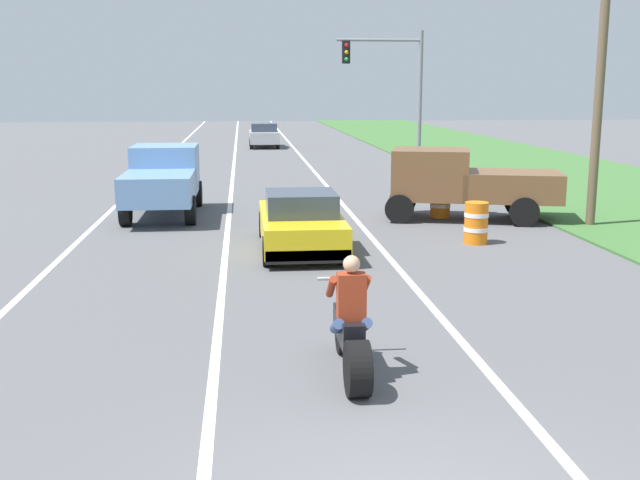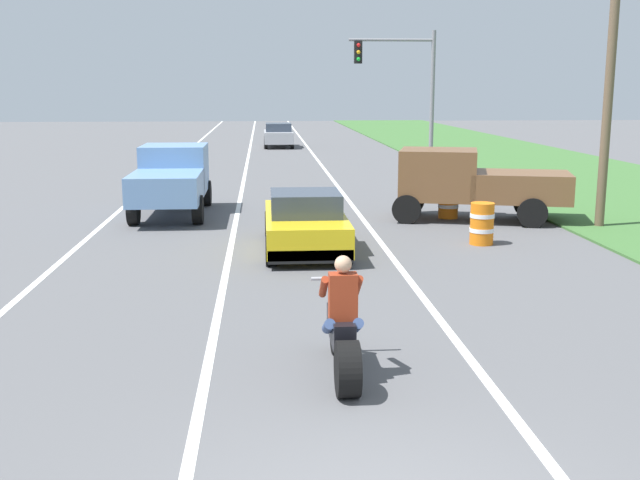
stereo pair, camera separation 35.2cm
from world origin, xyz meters
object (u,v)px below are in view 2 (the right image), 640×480
construction_barrel_mid (448,200)px  distant_car_far_ahead (278,135)px  sports_car_yellow (305,223)px  pickup_truck_left_lane_light_blue (172,177)px  traffic_light_mast_near (408,81)px  pickup_truck_right_shoulder_brown (472,181)px  motorcycle_with_rider (343,334)px  construction_barrel_nearest (482,223)px

construction_barrel_mid → distant_car_far_ahead: 27.10m
distant_car_far_ahead → sports_car_yellow: bearing=-90.1°
sports_car_yellow → distant_car_far_ahead: size_ratio=1.08×
pickup_truck_left_lane_light_blue → distant_car_far_ahead: pickup_truck_left_lane_light_blue is taller
traffic_light_mast_near → construction_barrel_mid: 11.39m
sports_car_yellow → traffic_light_mast_near: 16.13m
pickup_truck_right_shoulder_brown → motorcycle_with_rider: bearing=-112.6°
motorcycle_with_rider → sports_car_yellow: bearing=90.3°
motorcycle_with_rider → pickup_truck_left_lane_light_blue: bearing=105.5°
pickup_truck_left_lane_light_blue → distant_car_far_ahead: 25.89m
pickup_truck_right_shoulder_brown → construction_barrel_mid: bearing=143.2°
pickup_truck_left_lane_light_blue → pickup_truck_right_shoulder_brown: bearing=-10.2°
sports_car_yellow → pickup_truck_left_lane_light_blue: size_ratio=0.90×
distant_car_far_ahead → motorcycle_with_rider: bearing=-90.0°
traffic_light_mast_near → distant_car_far_ahead: bearing=107.7°
construction_barrel_nearest → distant_car_far_ahead: 30.81m
motorcycle_with_rider → construction_barrel_nearest: (4.20, 8.29, -0.09)m
pickup_truck_left_lane_light_blue → distant_car_far_ahead: bearing=81.9°
pickup_truck_right_shoulder_brown → traffic_light_mast_near: size_ratio=0.86×
construction_barrel_mid → distant_car_far_ahead: bearing=99.1°
traffic_light_mast_near → construction_barrel_nearest: (-0.89, -14.60, -3.43)m
construction_barrel_nearest → distant_car_far_ahead: bearing=97.8°
sports_car_yellow → construction_barrel_mid: sports_car_yellow is taller
pickup_truck_left_lane_light_blue → construction_barrel_nearest: (7.85, -4.89, -0.60)m
motorcycle_with_rider → construction_barrel_nearest: motorcycle_with_rider is taller
sports_car_yellow → pickup_truck_right_shoulder_brown: 6.14m
sports_car_yellow → construction_barrel_nearest: size_ratio=4.30×
motorcycle_with_rider → construction_barrel_mid: motorcycle_with_rider is taller
motorcycle_with_rider → construction_barrel_mid: bearing=70.4°
sports_car_yellow → construction_barrel_nearest: (4.24, 0.33, -0.13)m
pickup_truck_left_lane_light_blue → construction_barrel_mid: (7.96, -1.12, -0.60)m
traffic_light_mast_near → distant_car_far_ahead: (-5.08, 15.92, -3.16)m
motorcycle_with_rider → traffic_light_mast_near: (5.09, 22.89, 3.34)m
construction_barrel_nearest → construction_barrel_mid: bearing=88.4°
pickup_truck_left_lane_light_blue → distant_car_far_ahead: (3.66, 25.63, -0.33)m
traffic_light_mast_near → sports_car_yellow: bearing=-108.9°
sports_car_yellow → pickup_truck_left_lane_light_blue: pickup_truck_left_lane_light_blue is taller
sports_car_yellow → construction_barrel_mid: bearing=43.4°
pickup_truck_right_shoulder_brown → construction_barrel_mid: 0.91m
sports_car_yellow → construction_barrel_mid: 5.97m
motorcycle_with_rider → traffic_light_mast_near: 23.68m
sports_car_yellow → pickup_truck_right_shoulder_brown: pickup_truck_right_shoulder_brown is taller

